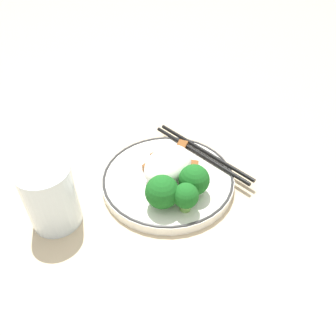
% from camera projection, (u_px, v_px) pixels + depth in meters
% --- Properties ---
extents(ground_plane, '(3.00, 3.00, 0.00)m').
position_uv_depth(ground_plane, '(168.00, 183.00, 0.61)').
color(ground_plane, '#C6B28E').
extents(plate, '(0.24, 0.24, 0.02)m').
position_uv_depth(plate, '(168.00, 179.00, 0.60)').
color(plate, white).
rests_on(plate, ground_plane).
extents(rice_mound, '(0.10, 0.07, 0.05)m').
position_uv_depth(rice_mound, '(168.00, 163.00, 0.58)').
color(rice_mound, white).
rests_on(rice_mound, plate).
extents(broccoli_back_left, '(0.06, 0.06, 0.06)m').
position_uv_depth(broccoli_back_left, '(162.00, 192.00, 0.52)').
color(broccoli_back_left, '#72AD4C').
rests_on(broccoli_back_left, plate).
extents(broccoli_back_center, '(0.04, 0.04, 0.05)m').
position_uv_depth(broccoli_back_center, '(186.00, 196.00, 0.51)').
color(broccoli_back_center, '#72AD4C').
rests_on(broccoli_back_center, plate).
extents(broccoli_back_right, '(0.05, 0.05, 0.06)m').
position_uv_depth(broccoli_back_right, '(194.00, 180.00, 0.54)').
color(broccoli_back_right, '#72AD4C').
rests_on(broccoli_back_right, plate).
extents(meat_near_front, '(0.05, 0.04, 0.01)m').
position_uv_depth(meat_near_front, '(163.00, 155.00, 0.63)').
color(meat_near_front, brown).
rests_on(meat_near_front, plate).
extents(meat_near_left, '(0.04, 0.03, 0.01)m').
position_uv_depth(meat_near_left, '(192.00, 168.00, 0.60)').
color(meat_near_left, brown).
rests_on(meat_near_left, plate).
extents(meat_near_right, '(0.03, 0.03, 0.01)m').
position_uv_depth(meat_near_right, '(153.00, 166.00, 0.60)').
color(meat_near_right, brown).
rests_on(meat_near_right, plate).
extents(meat_near_back, '(0.03, 0.02, 0.01)m').
position_uv_depth(meat_near_back, '(182.00, 146.00, 0.65)').
color(meat_near_back, brown).
rests_on(meat_near_back, plate).
extents(chopsticks, '(0.08, 0.23, 0.01)m').
position_uv_depth(chopsticks, '(202.00, 153.00, 0.64)').
color(chopsticks, black).
rests_on(chopsticks, plate).
extents(drinking_glass, '(0.08, 0.08, 0.11)m').
position_uv_depth(drinking_glass, '(51.00, 197.00, 0.50)').
color(drinking_glass, silver).
rests_on(drinking_glass, ground_plane).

